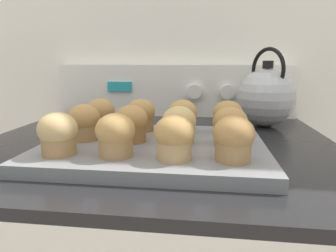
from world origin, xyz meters
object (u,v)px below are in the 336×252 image
at_px(muffin_r2_c1, 141,115).
at_px(tea_kettle, 265,97).
at_px(muffin_pan, 154,148).
at_px(muffin_r1_c3, 230,126).
at_px(muffin_r1_c0, 84,122).
at_px(muffin_r2_c0, 101,114).
at_px(muffin_r1_c1, 131,124).
at_px(muffin_r1_c2, 179,125).
at_px(muffin_r0_c1, 115,135).
at_px(muffin_r2_c2, 183,116).
at_px(muffin_r0_c0, 58,134).
at_px(muffin_r2_c3, 228,117).
at_px(muffin_r0_c2, 174,138).
at_px(muffin_r0_c3, 233,139).

xyz_separation_m(muffin_r2_c1, tea_kettle, (0.30, 0.19, 0.02)).
distance_m(muffin_pan, muffin_r1_c3, 0.15).
height_order(muffin_r1_c0, muffin_r2_c0, same).
relative_size(muffin_r1_c1, muffin_r1_c2, 1.00).
xyz_separation_m(muffin_r1_c0, muffin_r2_c1, (0.09, 0.09, 0.00)).
xyz_separation_m(muffin_r0_c1, muffin_r1_c0, (-0.09, 0.09, 0.00)).
bearing_deg(muffin_r2_c2, muffin_r2_c1, 177.13).
relative_size(muffin_r0_c1, muffin_r1_c0, 1.00).
height_order(muffin_r0_c0, tea_kettle, tea_kettle).
relative_size(muffin_pan, tea_kettle, 1.96).
bearing_deg(tea_kettle, muffin_r0_c1, -128.41).
bearing_deg(muffin_r1_c0, muffin_r1_c3, -0.36).
distance_m(muffin_r1_c3, muffin_r2_c3, 0.09).
height_order(muffin_r0_c2, muffin_r1_c2, same).
bearing_deg(muffin_r2_c3, muffin_r1_c3, -91.17).
relative_size(muffin_r0_c1, muffin_r2_c1, 1.00).
height_order(muffin_r0_c0, muffin_r2_c1, same).
relative_size(muffin_pan, muffin_r2_c2, 5.88).
height_order(muffin_r0_c2, muffin_r1_c0, same).
bearing_deg(muffin_r2_c1, muffin_r2_c2, -2.87).
xyz_separation_m(muffin_r1_c1, muffin_r2_c0, (-0.09, 0.09, 0.00)).
xyz_separation_m(muffin_r0_c1, muffin_r1_c1, (0.00, 0.09, 0.00)).
bearing_deg(muffin_r1_c1, muffin_r2_c1, 91.32).
bearing_deg(muffin_r2_c0, muffin_r2_c1, 2.30).
distance_m(muffin_pan, muffin_r2_c1, 0.11).
xyz_separation_m(muffin_r1_c3, muffin_r2_c2, (-0.09, 0.09, 0.00)).
xyz_separation_m(muffin_r0_c0, muffin_r1_c2, (0.19, 0.09, 0.00)).
height_order(muffin_r1_c2, muffin_r2_c0, same).
xyz_separation_m(muffin_r2_c2, muffin_r2_c3, (0.09, 0.00, 0.00)).
bearing_deg(muffin_r0_c2, muffin_r1_c0, 152.55).
xyz_separation_m(muffin_r0_c0, muffin_r2_c1, (0.09, 0.19, 0.00)).
height_order(muffin_r0_c0, muffin_r1_c0, same).
distance_m(muffin_pan, muffin_r0_c2, 0.11).
height_order(muffin_pan, muffin_r2_c3, muffin_r2_c3).
bearing_deg(muffin_r0_c0, muffin_r0_c1, 2.04).
bearing_deg(muffin_r2_c2, muffin_r1_c3, -44.07).
xyz_separation_m(muffin_r0_c2, muffin_r2_c1, (-0.09, 0.19, 0.00)).
distance_m(muffin_r2_c0, muffin_r2_c1, 0.09).
height_order(muffin_r1_c1, muffin_r2_c2, same).
relative_size(muffin_r0_c2, muffin_r1_c0, 1.00).
bearing_deg(muffin_r2_c1, muffin_r0_c3, -45.20).
distance_m(muffin_r1_c1, muffin_r2_c1, 0.09).
bearing_deg(muffin_r2_c2, muffin_r2_c3, 1.68).
bearing_deg(muffin_r1_c1, muffin_r1_c3, -0.02).
relative_size(muffin_r1_c3, muffin_r2_c2, 1.00).
distance_m(muffin_pan, muffin_r1_c2, 0.07).
relative_size(muffin_r0_c3, muffin_r1_c1, 1.00).
xyz_separation_m(muffin_r0_c0, muffin_r0_c1, (0.09, 0.00, 0.00)).
relative_size(muffin_r0_c0, muffin_r1_c0, 1.00).
height_order(muffin_r1_c1, muffin_r2_c0, same).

